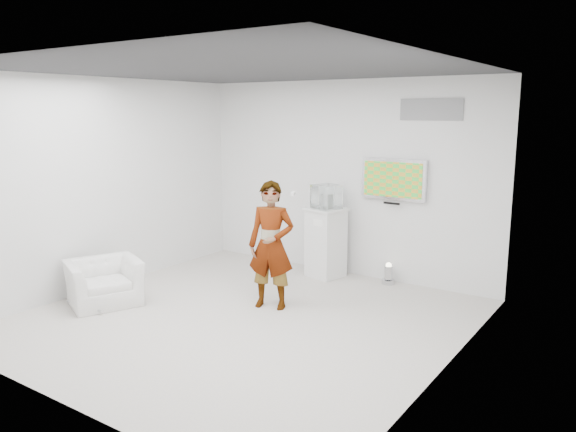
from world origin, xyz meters
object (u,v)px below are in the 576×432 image
object	(u,v)px
person	(271,245)
armchair	(104,282)
floor_uplight	(388,274)
pedestal	(326,242)
tv	(394,179)

from	to	relation	value
person	armchair	xyz separation A→B (m)	(-1.92, -1.15, -0.54)
person	floor_uplight	distance (m)	2.09
pedestal	person	bearing A→B (deg)	-85.69
armchair	floor_uplight	distance (m)	4.04
armchair	floor_uplight	world-z (taller)	armchair
armchair	floor_uplight	bearing A→B (deg)	-19.02
armchair	pedestal	world-z (taller)	pedestal
tv	pedestal	distance (m)	1.42
person	pedestal	bearing A→B (deg)	76.44
tv	armchair	world-z (taller)	tv
person	pedestal	world-z (taller)	person
tv	person	world-z (taller)	tv
tv	floor_uplight	distance (m)	1.40
person	floor_uplight	bearing A→B (deg)	46.64
person	pedestal	xyz separation A→B (m)	(-0.12, 1.60, -0.29)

